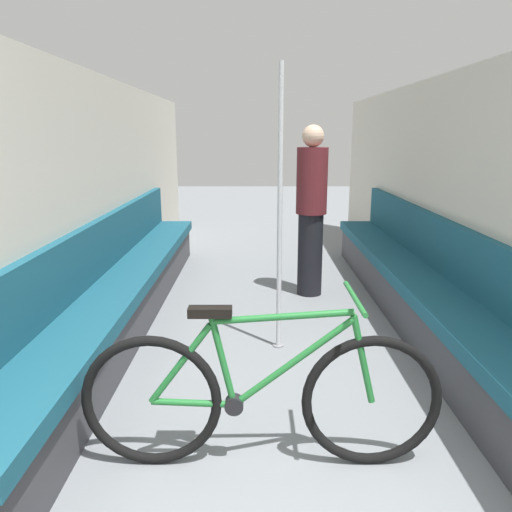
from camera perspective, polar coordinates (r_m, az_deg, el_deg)
The scene contains 7 objects.
wall_left at distance 3.99m, azimuth -20.16°, elevation 5.15°, with size 0.10×9.39×2.07m, color beige.
wall_right at distance 4.09m, azimuth 23.41°, elevation 5.04°, with size 0.10×9.39×2.07m, color beige.
bench_seat_row_left at distance 4.30m, azimuth -15.09°, elevation -3.98°, with size 0.46×5.06×0.90m.
bench_seat_row_right at distance 4.38m, azimuth 18.20°, elevation -3.90°, with size 0.46×5.06×0.90m.
bicycle at distance 2.46m, azimuth 0.48°, elevation -15.80°, with size 1.72×0.46×0.87m.
grab_pole_near at distance 3.59m, azimuth 2.62°, elevation 4.48°, with size 0.08×0.08×2.05m.
passenger_standing at distance 4.92m, azimuth 6.21°, elevation 5.30°, with size 0.30×0.30×1.66m.
Camera 1 is at (-0.13, -0.61, 1.57)m, focal length 35.00 mm.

